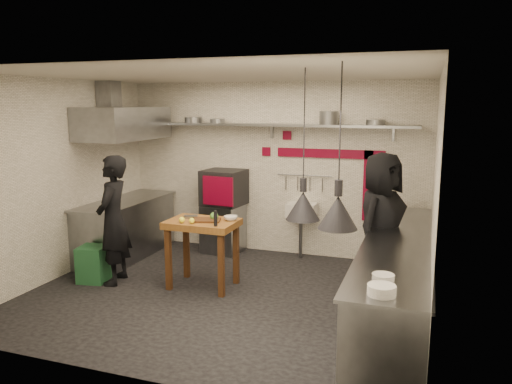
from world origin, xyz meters
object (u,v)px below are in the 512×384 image
(green_bin, at_px, (93,264))
(chef_right, at_px, (381,225))
(oven_stand, at_px, (223,228))
(prep_table, at_px, (203,254))
(combi_oven, at_px, (224,187))
(chef_left, at_px, (113,220))

(green_bin, height_order, chef_right, chef_right)
(oven_stand, height_order, prep_table, prep_table)
(combi_oven, bearing_deg, chef_right, -16.94)
(chef_left, bearing_deg, chef_right, 88.48)
(oven_stand, xyz_separation_m, chef_right, (2.64, -1.10, 0.53))
(combi_oven, distance_m, green_bin, 2.41)
(chef_left, distance_m, chef_right, 3.57)
(combi_oven, xyz_separation_m, green_bin, (-1.17, -1.93, -0.84))
(combi_oven, xyz_separation_m, chef_right, (2.63, -1.13, -0.16))
(oven_stand, distance_m, chef_left, 2.07)
(prep_table, bearing_deg, green_bin, -167.66)
(oven_stand, height_order, combi_oven, combi_oven)
(chef_left, bearing_deg, oven_stand, 141.80)
(green_bin, bearing_deg, oven_stand, 58.45)
(oven_stand, distance_m, prep_table, 1.62)
(oven_stand, height_order, chef_left, chef_left)
(combi_oven, relative_size, chef_left, 0.36)
(chef_right, bearing_deg, oven_stand, 88.92)
(prep_table, bearing_deg, chef_right, 12.39)
(prep_table, bearing_deg, oven_stand, 103.74)
(oven_stand, distance_m, green_bin, 2.23)
(green_bin, xyz_separation_m, chef_left, (0.32, 0.07, 0.64))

